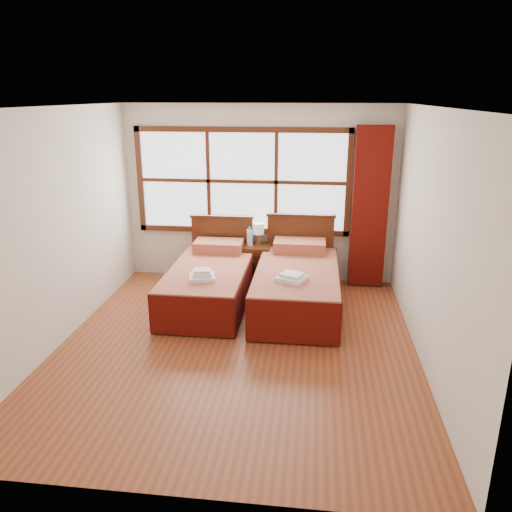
# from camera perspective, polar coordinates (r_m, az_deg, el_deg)

# --- Properties ---
(floor) EXTENTS (4.50, 4.50, 0.00)m
(floor) POSITION_cam_1_polar(r_m,az_deg,el_deg) (5.75, -2.21, -10.22)
(floor) COLOR brown
(floor) RESTS_ON ground
(ceiling) EXTENTS (4.50, 4.50, 0.00)m
(ceiling) POSITION_cam_1_polar(r_m,az_deg,el_deg) (5.06, -2.58, 16.67)
(ceiling) COLOR white
(ceiling) RESTS_ON wall_back
(wall_back) EXTENTS (4.00, 0.00, 4.00)m
(wall_back) POSITION_cam_1_polar(r_m,az_deg,el_deg) (7.43, 0.39, 7.02)
(wall_back) COLOR silver
(wall_back) RESTS_ON floor
(wall_left) EXTENTS (0.00, 4.50, 4.50)m
(wall_left) POSITION_cam_1_polar(r_m,az_deg,el_deg) (5.91, -21.92, 2.81)
(wall_left) COLOR silver
(wall_left) RESTS_ON floor
(wall_right) EXTENTS (0.00, 4.50, 4.50)m
(wall_right) POSITION_cam_1_polar(r_m,az_deg,el_deg) (5.33, 19.39, 1.53)
(wall_right) COLOR silver
(wall_right) RESTS_ON floor
(window) EXTENTS (3.16, 0.06, 1.56)m
(window) POSITION_cam_1_polar(r_m,az_deg,el_deg) (7.39, -1.59, 8.53)
(window) COLOR white
(window) RESTS_ON wall_back
(curtain) EXTENTS (0.50, 0.16, 2.30)m
(curtain) POSITION_cam_1_polar(r_m,az_deg,el_deg) (7.31, 12.87, 5.35)
(curtain) COLOR #631009
(curtain) RESTS_ON wall_back
(bed_left) EXTENTS (1.03, 2.05, 0.99)m
(bed_left) POSITION_cam_1_polar(r_m,az_deg,el_deg) (6.79, -5.26, -2.90)
(bed_left) COLOR #3F1C0D
(bed_left) RESTS_ON floor
(bed_right) EXTENTS (1.08, 2.10, 1.05)m
(bed_right) POSITION_cam_1_polar(r_m,az_deg,el_deg) (6.64, 4.71, -3.20)
(bed_right) COLOR #3F1C0D
(bed_right) RESTS_ON floor
(nightstand) EXTENTS (0.44, 0.44, 0.59)m
(nightstand) POSITION_cam_1_polar(r_m,az_deg,el_deg) (7.45, -0.09, -0.96)
(nightstand) COLOR #492210
(nightstand) RESTS_ON floor
(towels_left) EXTENTS (0.37, 0.34, 0.13)m
(towels_left) POSITION_cam_1_polar(r_m,az_deg,el_deg) (6.20, -6.18, -2.22)
(towels_left) COLOR white
(towels_left) RESTS_ON bed_left
(towels_right) EXTENTS (0.42, 0.39, 0.10)m
(towels_right) POSITION_cam_1_polar(r_m,az_deg,el_deg) (6.06, 4.10, -2.46)
(towels_right) COLOR white
(towels_right) RESTS_ON bed_right
(lamp) EXTENTS (0.16, 0.16, 0.31)m
(lamp) POSITION_cam_1_polar(r_m,az_deg,el_deg) (7.38, 0.29, 3.07)
(lamp) COLOR gold
(lamp) RESTS_ON nightstand
(bottle_near) EXTENTS (0.07, 0.07, 0.28)m
(bottle_near) POSITION_cam_1_polar(r_m,az_deg,el_deg) (7.31, -0.76, 2.15)
(bottle_near) COLOR #C1E9F8
(bottle_near) RESTS_ON nightstand
(bottle_far) EXTENTS (0.07, 0.07, 0.27)m
(bottle_far) POSITION_cam_1_polar(r_m,az_deg,el_deg) (7.31, -0.64, 2.09)
(bottle_far) COLOR #C1E9F8
(bottle_far) RESTS_ON nightstand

